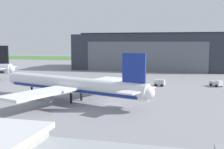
% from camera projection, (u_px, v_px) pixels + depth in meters
% --- Properties ---
extents(ground_plane, '(440.00, 440.00, 0.00)m').
position_uv_depth(ground_plane, '(112.00, 105.00, 65.69)').
color(ground_plane, gray).
extents(grass_field_strip, '(440.00, 56.00, 0.08)m').
position_uv_depth(grass_field_strip, '(164.00, 59.00, 236.16)').
color(grass_field_strip, '#467535').
rests_on(grass_field_strip, ground_plane).
extents(maintenance_hangar, '(77.01, 37.91, 19.59)m').
position_uv_depth(maintenance_hangar, '(150.00, 52.00, 154.82)').
color(maintenance_hangar, '#2D333D').
rests_on(maintenance_hangar, ground_plane).
extents(airliner_near_right, '(42.87, 38.88, 12.25)m').
position_uv_depth(airliner_near_right, '(71.00, 85.00, 69.61)').
color(airliner_near_right, white).
rests_on(airliner_near_right, ground_plane).
extents(stair_truck, '(4.21, 4.56, 2.07)m').
position_uv_depth(stair_truck, '(216.00, 83.00, 92.94)').
color(stair_truck, silver).
rests_on(stair_truck, ground_plane).
extents(pushback_tractor, '(3.71, 2.81, 2.16)m').
position_uv_depth(pushback_tractor, '(160.00, 82.00, 93.72)').
color(pushback_tractor, silver).
rests_on(pushback_tractor, ground_plane).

